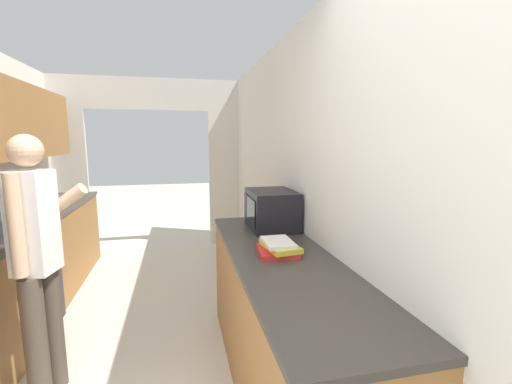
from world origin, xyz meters
TOP-DOWN VIEW (x-y plane):
  - wall_right at (1.34, 1.62)m, footprint 0.06×6.84m
  - wall_far_with_doorway at (0.00, 4.47)m, footprint 3.02×0.06m
  - counter_left at (-1.01, 2.71)m, footprint 0.62×3.23m
  - counter_right at (1.01, 1.14)m, footprint 0.62×2.17m
  - range_oven at (-1.00, 2.17)m, footprint 0.66×0.77m
  - person at (-0.46, 1.44)m, footprint 0.54×0.43m
  - microwave at (1.11, 1.80)m, footprint 0.36×0.47m
  - book_stack at (0.99, 1.19)m, footprint 0.27×0.31m
  - knife at (-1.00, 2.66)m, footprint 0.17×0.33m

SIDE VIEW (x-z plane):
  - counter_right at x=1.01m, z-range 0.00..0.93m
  - counter_left at x=-1.01m, z-range 0.00..0.93m
  - range_oven at x=-1.00m, z-range -0.06..1.00m
  - person at x=-0.46m, z-range 0.06..1.73m
  - knife at x=-1.00m, z-range 0.92..0.94m
  - book_stack at x=0.99m, z-range 0.92..1.00m
  - microwave at x=1.11m, z-range 0.92..1.23m
  - wall_right at x=1.34m, z-range 0.00..2.50m
  - wall_far_with_doorway at x=0.00m, z-range 0.20..2.70m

